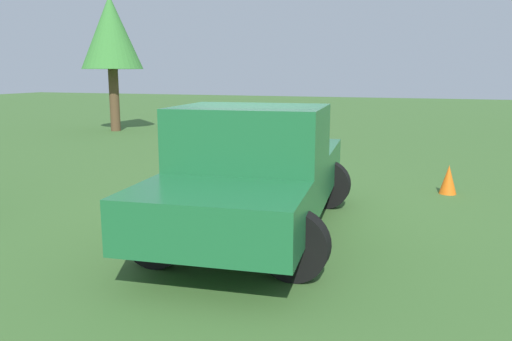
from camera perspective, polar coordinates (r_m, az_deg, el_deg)
name	(u,v)px	position (r m, az deg, el deg)	size (l,w,h in m)	color
ground_plane	(252,220)	(8.03, -0.48, -5.54)	(80.00, 80.00, 0.00)	#3D662D
pickup_truck	(254,169)	(7.13, -0.25, 0.20)	(2.75, 5.16, 1.82)	black
tree_far_center	(111,34)	(20.87, -15.75, 14.35)	(2.30, 2.30, 5.10)	brown
traffic_cone	(448,179)	(10.35, 20.51, -0.94)	(0.32, 0.32, 0.55)	orange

